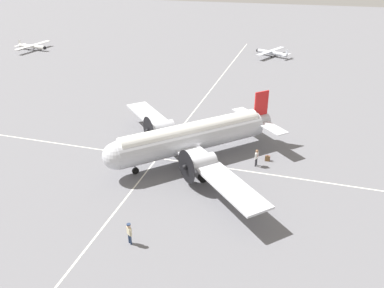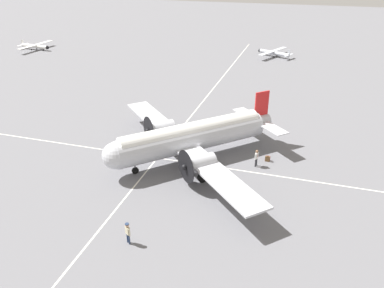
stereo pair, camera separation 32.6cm
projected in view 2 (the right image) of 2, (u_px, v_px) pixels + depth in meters
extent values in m
plane|color=slate|center=(192.00, 159.00, 39.90)|extent=(300.00, 300.00, 0.00)
cube|color=silver|center=(190.00, 163.00, 39.18)|extent=(120.00, 0.16, 0.01)
cube|color=silver|center=(160.00, 154.00, 40.85)|extent=(0.16, 120.00, 0.01)
cylinder|color=silver|center=(192.00, 138.00, 38.78)|extent=(13.52, 13.48, 2.76)
cylinder|color=white|center=(192.00, 131.00, 38.44)|extent=(12.37, 12.33, 1.93)
sphere|color=silver|center=(116.00, 156.00, 35.38)|extent=(2.63, 2.63, 2.63)
cylinder|color=silver|center=(256.00, 122.00, 42.13)|extent=(3.33, 3.32, 1.52)
cube|color=red|center=(262.00, 105.00, 41.51)|extent=(1.37, 1.36, 3.18)
cube|color=silver|center=(259.00, 121.00, 42.23)|extent=(7.08, 7.10, 0.10)
cube|color=silver|center=(182.00, 143.00, 38.44)|extent=(20.44, 20.50, 0.20)
cylinder|color=silver|center=(200.00, 163.00, 34.77)|extent=(3.05, 3.04, 1.52)
cylinder|color=black|center=(186.00, 167.00, 34.13)|extent=(2.28, 2.29, 3.19)
sphere|color=black|center=(184.00, 167.00, 34.08)|extent=(0.53, 0.53, 0.53)
cylinder|color=silver|center=(162.00, 128.00, 41.85)|extent=(3.05, 3.04, 1.52)
cylinder|color=black|center=(149.00, 131.00, 41.21)|extent=(2.28, 2.29, 3.19)
sphere|color=black|center=(148.00, 131.00, 41.16)|extent=(0.53, 0.53, 0.53)
cylinder|color=#4C4C51|center=(203.00, 172.00, 35.39)|extent=(0.18, 0.18, 1.00)
cylinder|color=black|center=(203.00, 177.00, 35.61)|extent=(0.99, 0.99, 1.10)
cylinder|color=#4C4C51|center=(164.00, 136.00, 42.47)|extent=(0.18, 0.18, 1.00)
cylinder|color=black|center=(164.00, 140.00, 42.69)|extent=(0.99, 0.99, 1.10)
cylinder|color=#4C4C51|center=(135.00, 167.00, 36.88)|extent=(0.14, 0.14, 0.89)
cylinder|color=black|center=(135.00, 170.00, 37.08)|extent=(0.62, 0.62, 0.70)
cylinder|color=navy|center=(128.00, 238.00, 28.11)|extent=(0.13, 0.13, 0.87)
cylinder|color=navy|center=(129.00, 239.00, 27.93)|extent=(0.13, 0.13, 0.87)
cube|color=beige|center=(128.00, 230.00, 27.68)|extent=(0.46, 0.40, 0.66)
sphere|color=tan|center=(127.00, 225.00, 27.47)|extent=(0.29, 0.29, 0.29)
cylinder|color=beige|center=(126.00, 229.00, 27.88)|extent=(0.10, 0.10, 0.62)
cylinder|color=beige|center=(129.00, 233.00, 27.51)|extent=(0.10, 0.10, 0.62)
cube|color=maroon|center=(129.00, 229.00, 27.70)|extent=(0.05, 0.04, 0.42)
cylinder|color=navy|center=(127.00, 224.00, 27.41)|extent=(0.43, 0.43, 0.07)
cylinder|color=#2D2D33|center=(257.00, 162.00, 38.46)|extent=(0.13, 0.13, 0.90)
cylinder|color=#2D2D33|center=(255.00, 163.00, 38.26)|extent=(0.13, 0.13, 0.90)
cube|color=white|center=(257.00, 156.00, 38.01)|extent=(0.33, 0.47, 0.67)
sphere|color=#8C6647|center=(257.00, 151.00, 37.79)|extent=(0.30, 0.30, 0.30)
cylinder|color=white|center=(258.00, 155.00, 38.22)|extent=(0.10, 0.10, 0.64)
cylinder|color=white|center=(255.00, 157.00, 37.83)|extent=(0.10, 0.10, 0.64)
cube|color=maroon|center=(258.00, 155.00, 37.92)|extent=(0.02, 0.06, 0.43)
cube|color=brown|center=(267.00, 159.00, 39.33)|extent=(0.49, 0.20, 0.58)
cube|color=#4A3520|center=(268.00, 156.00, 39.19)|extent=(0.18, 0.14, 0.02)
cube|color=maroon|center=(268.00, 158.00, 39.54)|extent=(0.49, 0.14, 0.50)
cube|color=#551515|center=(268.00, 156.00, 39.42)|extent=(0.18, 0.10, 0.02)
cylinder|color=white|center=(35.00, 46.00, 86.16)|extent=(7.03, 1.41, 0.85)
sphere|color=black|center=(47.00, 48.00, 84.96)|extent=(0.77, 0.77, 0.77)
cube|color=white|center=(36.00, 45.00, 85.86)|extent=(1.92, 10.52, 0.08)
cube|color=white|center=(23.00, 42.00, 86.97)|extent=(0.62, 0.11, 1.11)
cube|color=white|center=(23.00, 45.00, 87.22)|extent=(0.81, 3.44, 0.04)
cylinder|color=black|center=(44.00, 50.00, 85.63)|extent=(0.29, 0.10, 0.28)
cylinder|color=#4C4C51|center=(44.00, 50.00, 85.58)|extent=(0.06, 0.06, 0.21)
cylinder|color=black|center=(36.00, 48.00, 87.21)|extent=(0.29, 0.10, 0.28)
cylinder|color=#4C4C51|center=(36.00, 48.00, 87.17)|extent=(0.06, 0.06, 0.21)
cylinder|color=black|center=(31.00, 50.00, 85.93)|extent=(0.29, 0.10, 0.28)
cylinder|color=#4C4C51|center=(31.00, 49.00, 85.88)|extent=(0.06, 0.06, 0.21)
cylinder|color=#B7BCC6|center=(274.00, 53.00, 80.12)|extent=(6.63, 3.63, 0.84)
sphere|color=black|center=(260.00, 51.00, 82.25)|extent=(0.76, 0.76, 0.76)
cube|color=#B7BCC6|center=(273.00, 51.00, 80.17)|extent=(5.28, 9.87, 0.08)
cube|color=#B7BCC6|center=(289.00, 52.00, 77.81)|extent=(0.58, 0.31, 1.10)
cube|color=#B7BCC6|center=(289.00, 55.00, 78.06)|extent=(1.89, 3.29, 0.04)
cylinder|color=black|center=(264.00, 54.00, 81.86)|extent=(0.29, 0.19, 0.28)
cylinder|color=#4C4C51|center=(264.00, 54.00, 81.81)|extent=(0.06, 0.06, 0.21)
cylinder|color=black|center=(274.00, 57.00, 79.66)|extent=(0.29, 0.19, 0.28)
cylinder|color=#4C4C51|center=(274.00, 57.00, 79.61)|extent=(0.06, 0.06, 0.21)
cylinder|color=black|center=(277.00, 56.00, 80.69)|extent=(0.29, 0.19, 0.28)
cylinder|color=#4C4C51|center=(277.00, 55.00, 80.64)|extent=(0.06, 0.06, 0.21)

